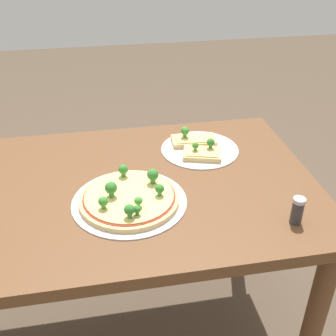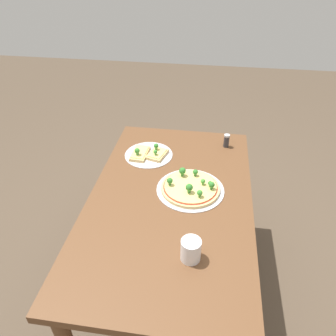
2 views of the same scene
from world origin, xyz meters
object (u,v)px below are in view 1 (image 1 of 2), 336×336
Objects in this scene: dining_table at (105,213)px; pizza_tray_whole at (129,198)px; pizza_tray_slice at (198,147)px; condiment_shaker at (297,211)px.

dining_table is 0.16m from pizza_tray_whole.
pizza_tray_slice is 3.42× the size of condiment_shaker.
pizza_tray_whole is 4.20× the size of condiment_shaker.
pizza_tray_slice is 0.45m from condiment_shaker.
pizza_tray_whole is 1.23× the size of pizza_tray_slice.
pizza_tray_whole is (-0.07, 0.09, 0.11)m from dining_table.
pizza_tray_whole is 0.45m from condiment_shaker.
condiment_shaker is (-0.16, 0.42, 0.03)m from pizza_tray_slice.
condiment_shaker is at bearing 158.39° from pizza_tray_whole.
condiment_shaker is (-0.49, 0.25, 0.13)m from dining_table.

